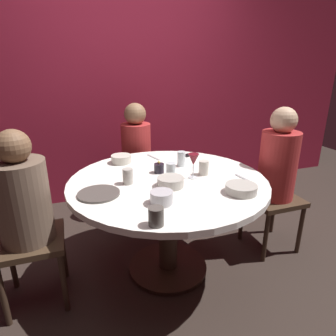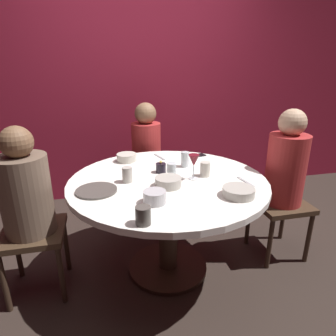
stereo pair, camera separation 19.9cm
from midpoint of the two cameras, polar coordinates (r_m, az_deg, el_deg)
ground_plane at (r=2.40m, az=2.51°, el=-19.04°), size 8.00×8.00×0.00m
back_wall at (r=3.38m, az=-4.44°, el=16.25°), size 6.00×0.10×2.60m
dining_table at (r=2.08m, az=2.75°, el=-6.02°), size 1.37×1.37×0.75m
seated_diner_left at (r=2.00m, az=-23.58°, el=-5.09°), size 0.40×0.40×1.17m
seated_diner_back at (r=2.90m, az=-2.33°, el=4.09°), size 0.40×0.40×1.16m
seated_diner_right at (r=2.43m, az=24.29°, el=-0.38°), size 0.40×0.40×1.21m
candle_holder at (r=2.12m, az=1.27°, el=-0.01°), size 0.07×0.07×0.09m
wine_glass at (r=1.99m, az=7.95°, el=1.25°), size 0.08×0.08×0.18m
dinner_plate at (r=1.85m, az=-10.92°, el=-4.43°), size 0.26×0.26×0.01m
cell_phone at (r=2.54m, az=8.02°, el=2.41°), size 0.15×0.10×0.01m
bowl_serving_large at (r=1.66m, az=0.80°, el=-5.80°), size 0.13×0.13×0.07m
bowl_salad_center at (r=2.38m, az=-5.74°, el=2.02°), size 0.16×0.16×0.06m
bowl_small_white at (r=1.83m, az=16.73°, el=-4.59°), size 0.19×0.19×0.05m
bowl_sauce_side at (r=1.88m, az=3.09°, el=-2.81°), size 0.17×0.17×0.06m
cup_near_candle at (r=2.08m, az=10.03°, el=-0.26°), size 0.07×0.07×0.10m
cup_by_left_diner at (r=1.45m, az=-0.96°, el=-9.40°), size 0.08×0.08×0.10m
cup_by_right_diner at (r=2.04m, az=3.49°, el=-0.47°), size 0.06×0.06×0.10m
cup_center_front at (r=1.95m, az=-5.13°, el=-1.38°), size 0.07×0.07×0.10m
cup_far_edge at (r=2.25m, az=5.89°, el=1.66°), size 0.06×0.06×0.12m
fork_near_plate at (r=2.48m, az=0.60°, el=2.17°), size 0.07×0.18×0.01m
knife_near_plate at (r=2.06m, az=17.69°, el=-2.62°), size 0.04×0.18×0.01m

